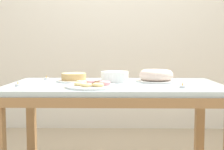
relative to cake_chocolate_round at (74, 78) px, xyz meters
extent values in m
cube|color=silver|center=(0.32, 1.59, 0.49)|extent=(8.00, 0.10, 2.60)
cube|color=silver|center=(0.32, -0.13, -0.05)|extent=(1.53, 0.82, 0.04)
cube|color=olive|center=(0.32, -0.52, -0.09)|extent=(1.57, 0.08, 0.06)
cube|color=olive|center=(0.32, 0.26, -0.09)|extent=(1.57, 0.08, 0.06)
cube|color=olive|center=(-0.43, -0.13, -0.09)|extent=(0.08, 0.86, 0.06)
cube|color=olive|center=(1.06, -0.13, -0.09)|extent=(0.08, 0.86, 0.06)
cube|color=olive|center=(-0.40, 0.23, -0.45)|extent=(0.07, 0.07, 0.72)
cube|color=olive|center=(1.04, 0.23, -0.45)|extent=(0.07, 0.07, 0.72)
cylinder|color=white|center=(0.00, 0.00, -0.02)|extent=(0.27, 0.27, 0.01)
cylinder|color=tan|center=(0.00, 0.00, 0.01)|extent=(0.19, 0.19, 0.05)
cylinder|color=#F4CA7D|center=(0.00, 0.00, 0.03)|extent=(0.18, 0.18, 0.01)
cylinder|color=white|center=(0.63, 0.00, -0.02)|extent=(0.30, 0.30, 0.01)
torus|color=beige|center=(0.63, 0.00, 0.02)|extent=(0.26, 0.26, 0.08)
cylinder|color=white|center=(0.16, -0.34, -0.02)|extent=(0.35, 0.35, 0.01)
torus|color=pink|center=(0.25, -0.32, 0.00)|extent=(0.08, 0.08, 0.03)
torus|color=brown|center=(0.21, -0.27, 0.00)|extent=(0.07, 0.07, 0.02)
torus|color=pink|center=(0.15, -0.25, 0.00)|extent=(0.07, 0.07, 0.03)
torus|color=#EAD184|center=(0.09, -0.28, 0.00)|extent=(0.07, 0.07, 0.02)
torus|color=#EAD184|center=(0.09, -0.36, 0.00)|extent=(0.07, 0.07, 0.02)
torus|color=#EAD184|center=(0.14, -0.41, 0.00)|extent=(0.07, 0.07, 0.02)
torus|color=#EAD184|center=(0.21, -0.41, 0.00)|extent=(0.08, 0.08, 0.02)
cylinder|color=white|center=(0.31, -0.01, -0.02)|extent=(0.21, 0.21, 0.01)
cylinder|color=white|center=(0.31, -0.01, -0.01)|extent=(0.21, 0.21, 0.01)
cylinder|color=white|center=(0.31, -0.01, 0.00)|extent=(0.21, 0.21, 0.01)
cylinder|color=white|center=(0.31, -0.01, 0.01)|extent=(0.21, 0.21, 0.01)
cylinder|color=white|center=(0.31, -0.01, 0.02)|extent=(0.21, 0.21, 0.01)
cylinder|color=white|center=(0.31, -0.01, 0.03)|extent=(0.21, 0.21, 0.01)
cylinder|color=white|center=(0.31, -0.01, 0.04)|extent=(0.21, 0.21, 0.01)
cylinder|color=white|center=(0.31, -0.01, 0.05)|extent=(0.21, 0.21, 0.01)
cylinder|color=silver|center=(-0.24, 0.14, -0.02)|extent=(0.04, 0.04, 0.02)
cylinder|color=white|center=(-0.24, 0.14, -0.01)|extent=(0.03, 0.03, 0.00)
cone|color=#F9B74C|center=(-0.24, 0.14, 0.00)|extent=(0.01, 0.01, 0.02)
cylinder|color=silver|center=(-0.34, -0.29, -0.02)|extent=(0.04, 0.04, 0.02)
cylinder|color=white|center=(-0.34, -0.29, -0.01)|extent=(0.03, 0.03, 0.00)
cone|color=#F9B74C|center=(-0.34, -0.29, 0.00)|extent=(0.01, 0.01, 0.02)
cylinder|color=silver|center=(0.76, -0.35, -0.02)|extent=(0.04, 0.04, 0.02)
cylinder|color=white|center=(0.76, -0.35, -0.01)|extent=(0.03, 0.03, 0.00)
cone|color=#F9B74C|center=(0.76, -0.35, 0.00)|extent=(0.01, 0.01, 0.02)
camera|label=1|loc=(0.34, -2.38, 0.24)|focal=50.00mm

